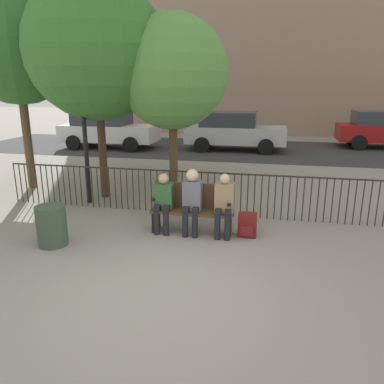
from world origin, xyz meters
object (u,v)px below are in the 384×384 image
backpack (247,225)px  parked_car_0 (107,129)px  seated_person_2 (224,202)px  tree_0 (172,81)px  trash_bin (52,226)px  tree_1 (172,73)px  seated_person_0 (163,200)px  tree_3 (96,50)px  parked_car_2 (234,131)px  tree_2 (16,43)px  park_bench (193,207)px  lamp_post (82,93)px  seated_person_1 (192,198)px

backpack → parked_car_0: parked_car_0 is taller
seated_person_2 → parked_car_0: (-6.33, 9.12, 0.19)m
tree_0 → trash_bin: tree_0 is taller
seated_person_2 → tree_1: tree_1 is taller
seated_person_0 → tree_3: size_ratio=0.22×
tree_1 → parked_car_2: bearing=84.4°
tree_2 → trash_bin: tree_2 is taller
park_bench → seated_person_2: (0.60, -0.13, 0.17)m
parked_car_2 → trash_bin: parked_car_2 is taller
tree_3 → parked_car_2: (2.42, 7.70, -2.63)m
tree_1 → parked_car_0: tree_1 is taller
tree_2 → park_bench: bearing=-24.7°
lamp_post → park_bench: bearing=-24.8°
lamp_post → parked_car_2: lamp_post is taller
park_bench → backpack: bearing=-2.1°
park_bench → parked_car_2: (-0.20, 9.52, 0.36)m
tree_2 → backpack: bearing=-21.1°
parked_car_0 → seated_person_1: bearing=-57.8°
backpack → tree_1: 4.00m
parked_car_0 → tree_3: bearing=-66.6°
tree_0 → trash_bin: bearing=-97.8°
tree_1 → parked_car_0: 8.66m
tree_0 → parked_car_0: tree_0 is taller
park_bench → tree_0: bearing=109.1°
seated_person_1 → tree_0: 5.20m
lamp_post → seated_person_0: bearing=-32.2°
seated_person_0 → tree_1: size_ratio=0.26×
seated_person_0 → backpack: size_ratio=2.57×
tree_1 → lamp_post: bearing=-155.6°
seated_person_2 → seated_person_1: bearing=179.7°
tree_1 → parked_car_2: (0.72, 7.41, -2.13)m
seated_person_2 → tree_3: bearing=148.8°
seated_person_1 → tree_2: tree_2 is taller
seated_person_2 → tree_1: (-1.52, 2.24, 2.32)m
tree_0 → parked_car_0: size_ratio=0.94×
tree_0 → parked_car_2: tree_0 is taller
seated_person_1 → tree_0: (-1.52, 4.50, 2.12)m
seated_person_0 → seated_person_2: bearing=0.2°
seated_person_1 → seated_person_2: 0.59m
lamp_post → trash_bin: (0.51, -2.40, -2.18)m
tree_2 → lamp_post: 2.69m
tree_2 → seated_person_0: bearing=-28.6°
seated_person_0 → tree_1: (-0.39, 2.25, 2.34)m
park_bench → parked_car_0: bearing=122.5°
seated_person_0 → lamp_post: (-2.23, 1.41, 1.90)m
tree_1 → parked_car_0: size_ratio=1.02×
trash_bin → park_bench: bearing=26.4°
tree_3 → parked_car_0: (-3.11, 7.17, -2.63)m
lamp_post → parked_car_0: size_ratio=0.92×
tree_0 → lamp_post: size_ratio=1.03×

